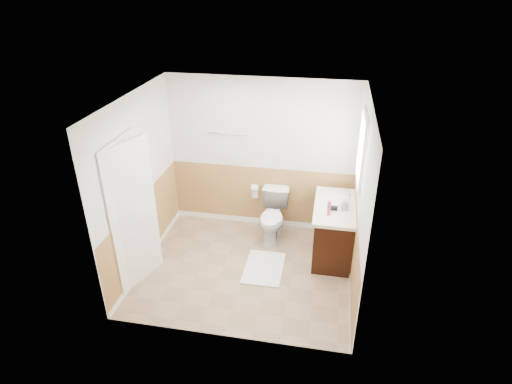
% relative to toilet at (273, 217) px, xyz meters
% --- Properties ---
extents(floor, '(3.00, 3.00, 0.00)m').
position_rel_toilet_xyz_m(floor, '(-0.25, -0.89, -0.39)').
color(floor, '#8C7051').
rests_on(floor, ground).
extents(ceiling, '(3.00, 3.00, 0.00)m').
position_rel_toilet_xyz_m(ceiling, '(-0.25, -0.89, 2.11)').
color(ceiling, white).
rests_on(ceiling, floor).
extents(wall_back, '(3.00, 0.00, 3.00)m').
position_rel_toilet_xyz_m(wall_back, '(-0.25, 0.41, 0.86)').
color(wall_back, silver).
rests_on(wall_back, floor).
extents(wall_front, '(3.00, 0.00, 3.00)m').
position_rel_toilet_xyz_m(wall_front, '(-0.25, -2.19, 0.86)').
color(wall_front, silver).
rests_on(wall_front, floor).
extents(wall_left, '(0.00, 3.00, 3.00)m').
position_rel_toilet_xyz_m(wall_left, '(-1.75, -0.89, 0.86)').
color(wall_left, silver).
rests_on(wall_left, floor).
extents(wall_right, '(0.00, 3.00, 3.00)m').
position_rel_toilet_xyz_m(wall_right, '(1.25, -0.89, 0.86)').
color(wall_right, silver).
rests_on(wall_right, floor).
extents(wainscot_back, '(3.00, 0.00, 3.00)m').
position_rel_toilet_xyz_m(wainscot_back, '(-0.25, 0.40, 0.11)').
color(wainscot_back, '#9F763F').
rests_on(wainscot_back, floor).
extents(wainscot_front, '(3.00, 0.00, 3.00)m').
position_rel_toilet_xyz_m(wainscot_front, '(-0.25, -2.18, 0.11)').
color(wainscot_front, '#9F763F').
rests_on(wainscot_front, floor).
extents(wainscot_left, '(0.00, 2.60, 2.60)m').
position_rel_toilet_xyz_m(wainscot_left, '(-1.74, -0.89, 0.11)').
color(wainscot_left, '#9F763F').
rests_on(wainscot_left, floor).
extents(wainscot_right, '(0.00, 2.60, 2.60)m').
position_rel_toilet_xyz_m(wainscot_right, '(1.23, -0.89, 0.11)').
color(wainscot_right, '#9F763F').
rests_on(wainscot_right, floor).
extents(toilet, '(0.44, 0.76, 0.78)m').
position_rel_toilet_xyz_m(toilet, '(0.00, 0.00, 0.00)').
color(toilet, silver).
rests_on(toilet, floor).
extents(bath_mat, '(0.55, 0.80, 0.02)m').
position_rel_toilet_xyz_m(bath_mat, '(0.00, -0.83, -0.38)').
color(bath_mat, white).
rests_on(bath_mat, floor).
extents(vanity_cabinet, '(0.55, 1.10, 0.80)m').
position_rel_toilet_xyz_m(vanity_cabinet, '(0.96, -0.28, 0.01)').
color(vanity_cabinet, black).
rests_on(vanity_cabinet, floor).
extents(vanity_knob_left, '(0.03, 0.03, 0.03)m').
position_rel_toilet_xyz_m(vanity_knob_left, '(0.66, -0.38, 0.16)').
color(vanity_knob_left, silver).
rests_on(vanity_knob_left, vanity_cabinet).
extents(vanity_knob_right, '(0.03, 0.03, 0.03)m').
position_rel_toilet_xyz_m(vanity_knob_right, '(0.66, -0.18, 0.16)').
color(vanity_knob_right, silver).
rests_on(vanity_knob_right, vanity_cabinet).
extents(countertop, '(0.60, 1.15, 0.05)m').
position_rel_toilet_xyz_m(countertop, '(0.95, -0.28, 0.44)').
color(countertop, silver).
rests_on(countertop, vanity_cabinet).
extents(sink_basin, '(0.36, 0.36, 0.02)m').
position_rel_toilet_xyz_m(sink_basin, '(0.96, -0.13, 0.47)').
color(sink_basin, white).
rests_on(sink_basin, countertop).
extents(faucet, '(0.02, 0.02, 0.14)m').
position_rel_toilet_xyz_m(faucet, '(1.14, -0.13, 0.53)').
color(faucet, silver).
rests_on(faucet, countertop).
extents(lotion_bottle, '(0.05, 0.05, 0.22)m').
position_rel_toilet_xyz_m(lotion_bottle, '(0.86, -0.57, 0.57)').
color(lotion_bottle, '#C13259').
rests_on(lotion_bottle, countertop).
extents(soap_dispenser, '(0.10, 0.11, 0.18)m').
position_rel_toilet_xyz_m(soap_dispenser, '(1.08, -0.38, 0.55)').
color(soap_dispenser, '#949EA7').
rests_on(soap_dispenser, countertop).
extents(hair_dryer_body, '(0.14, 0.07, 0.07)m').
position_rel_toilet_xyz_m(hair_dryer_body, '(0.91, -0.42, 0.50)').
color(hair_dryer_body, black).
rests_on(hair_dryer_body, countertop).
extents(hair_dryer_handle, '(0.03, 0.03, 0.07)m').
position_rel_toilet_xyz_m(hair_dryer_handle, '(0.88, -0.36, 0.47)').
color(hair_dryer_handle, black).
rests_on(hair_dryer_handle, countertop).
extents(mirror_panel, '(0.02, 0.35, 0.90)m').
position_rel_toilet_xyz_m(mirror_panel, '(1.22, 0.21, 1.16)').
color(mirror_panel, silver).
rests_on(mirror_panel, wall_right).
extents(window_frame, '(0.04, 0.80, 1.00)m').
position_rel_toilet_xyz_m(window_frame, '(1.22, -0.30, 1.36)').
color(window_frame, white).
rests_on(window_frame, wall_right).
extents(window_glass, '(0.01, 0.70, 0.90)m').
position_rel_toilet_xyz_m(window_glass, '(1.23, -0.30, 1.36)').
color(window_glass, white).
rests_on(window_glass, wall_right).
extents(door, '(0.29, 0.78, 2.04)m').
position_rel_toilet_xyz_m(door, '(-1.65, -1.34, 0.63)').
color(door, white).
rests_on(door, wall_left).
extents(door_frame, '(0.02, 0.92, 2.10)m').
position_rel_toilet_xyz_m(door_frame, '(-1.73, -1.34, 0.64)').
color(door_frame, white).
rests_on(door_frame, wall_left).
extents(door_knob, '(0.06, 0.06, 0.06)m').
position_rel_toilet_xyz_m(door_knob, '(-1.59, -1.01, 0.56)').
color(door_knob, silver).
rests_on(door_knob, door).
extents(towel_bar, '(0.62, 0.02, 0.02)m').
position_rel_toilet_xyz_m(towel_bar, '(-0.80, 0.36, 1.21)').
color(towel_bar, silver).
rests_on(towel_bar, wall_back).
extents(tp_holder_bar, '(0.14, 0.02, 0.02)m').
position_rel_toilet_xyz_m(tp_holder_bar, '(-0.35, 0.34, 0.31)').
color(tp_holder_bar, silver).
rests_on(tp_holder_bar, wall_back).
extents(tp_roll, '(0.10, 0.11, 0.11)m').
position_rel_toilet_xyz_m(tp_roll, '(-0.35, 0.34, 0.31)').
color(tp_roll, white).
rests_on(tp_roll, tp_holder_bar).
extents(tp_sheet, '(0.10, 0.01, 0.16)m').
position_rel_toilet_xyz_m(tp_sheet, '(-0.35, 0.34, 0.20)').
color(tp_sheet, white).
rests_on(tp_sheet, tp_roll).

